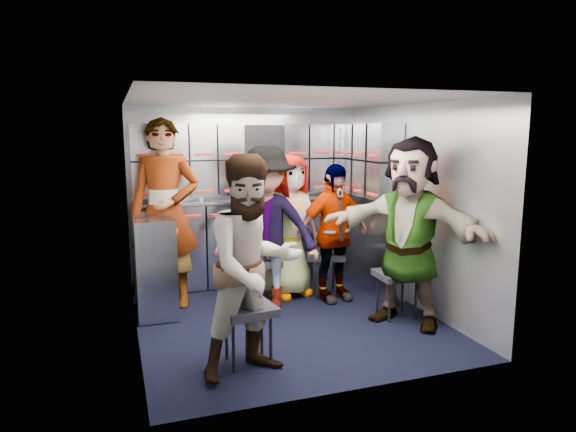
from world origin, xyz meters
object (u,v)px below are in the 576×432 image
object	(u,v)px
jump_seat_center	(284,254)
attendant_arc_e	(409,232)
attendant_standing	(165,214)
jump_seat_near_right	(397,277)
jump_seat_mid_right	(326,257)
jump_seat_mid_left	(262,264)
jump_seat_near_left	(248,312)
attendant_arc_b	(266,228)
attendant_arc_c	(289,226)
attendant_arc_a	(253,267)
attendant_arc_d	(333,233)

from	to	relation	value
jump_seat_center	attendant_arc_e	bearing A→B (deg)	-59.90
attendant_standing	jump_seat_near_right	bearing A→B (deg)	-11.13
jump_seat_mid_right	attendant_arc_e	xyz separation A→B (m)	(0.39, -1.04, 0.46)
jump_seat_mid_left	jump_seat_center	xyz separation A→B (m)	(0.35, 0.30, 0.01)
jump_seat_center	attendant_arc_e	size ratio (longest dim) A/B	0.29
jump_seat_near_left	attendant_standing	bearing A→B (deg)	105.80
attendant_arc_b	attendant_arc_c	distance (m)	0.46
jump_seat_near_left	jump_seat_mid_right	bearing A→B (deg)	47.93
attendant_arc_b	attendant_arc_c	bearing A→B (deg)	67.81
attendant_arc_a	jump_seat_near_left	bearing A→B (deg)	76.31
attendant_arc_e	attendant_arc_a	bearing A→B (deg)	-108.28
jump_seat_near_left	attendant_arc_a	distance (m)	0.45
jump_seat_center	attendant_arc_d	bearing A→B (deg)	-50.90
attendant_arc_b	attendant_arc_d	xyz separation A→B (m)	(0.74, -0.00, -0.10)
jump_seat_mid_left	jump_seat_center	size ratio (longest dim) A/B	0.93
jump_seat_mid_left	jump_seat_mid_right	world-z (taller)	jump_seat_mid_right
jump_seat_near_left	jump_seat_near_right	distance (m)	1.73
jump_seat_mid_right	attendant_arc_d	xyz separation A→B (m)	(-0.00, -0.18, 0.31)
jump_seat_mid_right	jump_seat_near_right	xyz separation A→B (m)	(0.39, -0.86, -0.03)
attendant_arc_a	attendant_standing	bearing A→B (deg)	90.59
jump_seat_mid_left	attendant_arc_a	bearing A→B (deg)	-108.01
attendant_arc_d	jump_seat_center	bearing A→B (deg)	119.21
jump_seat_near_left	jump_seat_near_right	xyz separation A→B (m)	(1.64, 0.53, -0.01)
jump_seat_mid_left	attendant_arc_d	xyz separation A→B (m)	(0.74, -0.18, 0.32)
jump_seat_center	jump_seat_mid_left	bearing A→B (deg)	-139.25
attendant_arc_a	attendant_arc_b	distance (m)	1.49
jump_seat_mid_left	attendant_arc_e	xyz separation A→B (m)	(1.13, -1.05, 0.47)
jump_seat_near_left	attendant_arc_e	bearing A→B (deg)	11.88
jump_seat_near_left	jump_seat_near_right	size ratio (longest dim) A/B	1.03
jump_seat_mid_right	attendant_arc_c	xyz separation A→B (m)	(-0.39, 0.13, 0.35)
attendant_arc_b	attendant_arc_c	world-z (taller)	attendant_arc_b
jump_seat_near_left	attendant_standing	xyz separation A→B (m)	(-0.46, 1.61, 0.56)
attendant_arc_b	attendant_arc_d	size ratio (longest dim) A/B	1.13
attendant_standing	attendant_arc_a	size ratio (longest dim) A/B	1.18
jump_seat_near_left	attendant_arc_d	xyz separation A→B (m)	(1.25, 1.21, 0.32)
jump_seat_center	attendant_arc_a	xyz separation A→B (m)	(-0.86, -1.88, 0.40)
jump_seat_near_left	attendant_arc_e	distance (m)	1.74
jump_seat_mid_left	attendant_arc_d	bearing A→B (deg)	-13.98
jump_seat_mid_right	jump_seat_near_right	distance (m)	0.95
jump_seat_mid_left	jump_seat_mid_right	xyz separation A→B (m)	(0.74, -0.00, 0.02)
jump_seat_mid_left	jump_seat_center	world-z (taller)	jump_seat_center
jump_seat_center	attendant_standing	distance (m)	1.43
attendant_standing	attendant_arc_e	distance (m)	2.45
jump_seat_mid_left	attendant_arc_b	size ratio (longest dim) A/B	0.28
jump_seat_mid_right	attendant_arc_e	distance (m)	1.20
jump_seat_mid_left	jump_seat_near_left	bearing A→B (deg)	-110.16
jump_seat_mid_left	attendant_arc_d	world-z (taller)	attendant_arc_d
jump_seat_center	jump_seat_near_right	distance (m)	1.41
jump_seat_center	attendant_arc_b	bearing A→B (deg)	-125.96
jump_seat_near_left	attendant_arc_a	xyz separation A→B (m)	(-0.00, -0.18, 0.41)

